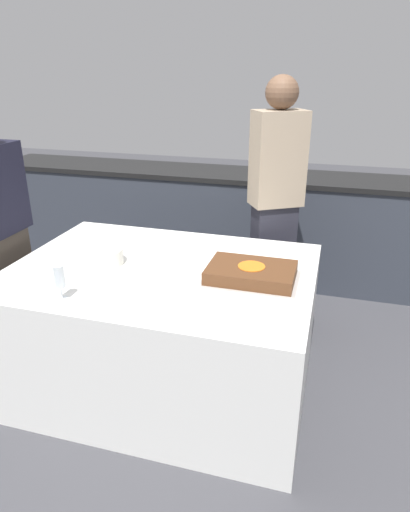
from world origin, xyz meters
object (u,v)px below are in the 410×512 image
object	(u,v)px
cake	(251,273)
plate_stack	(101,256)
wine_glass	(59,278)
person_cutting_cake	(275,206)

from	to	relation	value
cake	plate_stack	distance (m)	0.83
wine_glass	cake	bearing A→B (deg)	29.54
plate_stack	person_cutting_cake	distance (m)	1.20
wine_glass	person_cutting_cake	xyz separation A→B (m)	(0.81, 1.28, 0.05)
wine_glass	person_cutting_cake	world-z (taller)	person_cutting_cake
cake	wine_glass	bearing A→B (deg)	-150.46
cake	wine_glass	xyz separation A→B (m)	(-0.81, -0.46, 0.08)
cake	plate_stack	bearing A→B (deg)	-177.50
cake	wine_glass	world-z (taller)	wine_glass
cake	person_cutting_cake	size ratio (longest dim) A/B	0.28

